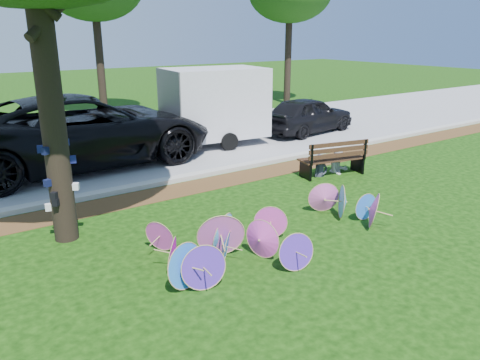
% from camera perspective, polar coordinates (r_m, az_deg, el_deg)
% --- Properties ---
extents(ground, '(90.00, 90.00, 0.00)m').
position_cam_1_polar(ground, '(8.20, 5.20, -10.14)').
color(ground, black).
rests_on(ground, ground).
extents(mulch_strip, '(90.00, 1.00, 0.01)m').
position_cam_1_polar(mulch_strip, '(11.70, -9.04, -1.55)').
color(mulch_strip, '#472D16').
rests_on(mulch_strip, ground).
extents(curb, '(90.00, 0.30, 0.12)m').
position_cam_1_polar(curb, '(12.29, -10.49, -0.41)').
color(curb, '#B7B5AD').
rests_on(curb, ground).
extents(street, '(90.00, 8.00, 0.01)m').
position_cam_1_polar(street, '(16.05, -16.71, 3.19)').
color(street, gray).
rests_on(street, ground).
extents(parasol_pile, '(5.14, 2.38, 0.86)m').
position_cam_1_polar(parasol_pile, '(8.57, 3.00, -6.14)').
color(parasol_pile, '#5028B5').
rests_on(parasol_pile, ground).
extents(black_van, '(7.64, 3.67, 2.10)m').
position_cam_1_polar(black_van, '(14.47, -18.47, 5.75)').
color(black_van, black).
rests_on(black_van, ground).
extents(dark_pickup, '(4.32, 2.19, 1.41)m').
position_cam_1_polar(dark_pickup, '(18.57, 8.26, 7.86)').
color(dark_pickup, black).
rests_on(dark_pickup, ground).
extents(cargo_trailer, '(3.54, 2.46, 2.93)m').
position_cam_1_polar(cargo_trailer, '(16.38, -3.07, 9.40)').
color(cargo_trailer, silver).
rests_on(cargo_trailer, ground).
extents(park_bench, '(2.00, 1.11, 0.99)m').
position_cam_1_polar(park_bench, '(13.15, 11.11, 2.71)').
color(park_bench, black).
rests_on(park_bench, ground).
extents(person_left, '(0.48, 0.35, 1.20)m').
position_cam_1_polar(person_left, '(12.92, 9.89, 3.00)').
color(person_left, '#393C4E').
rests_on(person_left, ground).
extents(person_right, '(0.69, 0.57, 1.29)m').
position_cam_1_polar(person_right, '(13.40, 12.04, 3.60)').
color(person_right, silver).
rests_on(person_right, ground).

